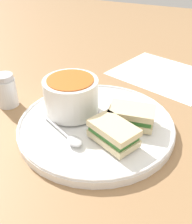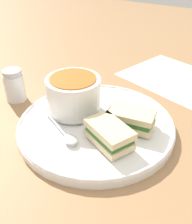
# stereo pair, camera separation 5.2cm
# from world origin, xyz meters

# --- Properties ---
(ground_plane) EXTENTS (2.40, 2.40, 0.00)m
(ground_plane) POSITION_xyz_m (0.00, 0.00, 0.00)
(ground_plane) COLOR #9E754C
(plate) EXTENTS (0.32, 0.32, 0.02)m
(plate) POSITION_xyz_m (0.00, 0.00, 0.01)
(plate) COLOR white
(plate) RESTS_ON ground_plane
(soup_bowl) EXTENTS (0.11, 0.11, 0.07)m
(soup_bowl) POSITION_xyz_m (-0.01, -0.06, 0.06)
(soup_bowl) COLOR white
(soup_bowl) RESTS_ON plate
(spoon) EXTENTS (0.07, 0.12, 0.01)m
(spoon) POSITION_xyz_m (0.07, -0.02, 0.02)
(spoon) COLOR silver
(spoon) RESTS_ON plate
(sandwich_half_near) EXTENTS (0.09, 0.10, 0.04)m
(sandwich_half_near) POSITION_xyz_m (0.04, 0.05, 0.04)
(sandwich_half_near) COLOR beige
(sandwich_half_near) RESTS_ON plate
(sandwich_half_far) EXTENTS (0.07, 0.09, 0.04)m
(sandwich_half_far) POSITION_xyz_m (-0.02, 0.07, 0.04)
(sandwich_half_far) COLOR beige
(sandwich_half_far) RESTS_ON plate
(salt_shaker) EXTENTS (0.05, 0.05, 0.08)m
(salt_shaker) POSITION_xyz_m (-0.00, -0.22, 0.04)
(salt_shaker) COLOR silver
(salt_shaker) RESTS_ON ground_plane
(menu_sheet) EXTENTS (0.29, 0.32, 0.00)m
(menu_sheet) POSITION_xyz_m (-0.31, 0.07, 0.00)
(menu_sheet) COLOR white
(menu_sheet) RESTS_ON ground_plane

